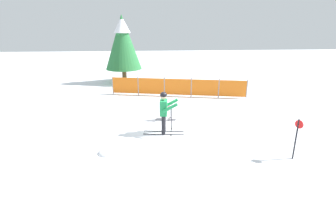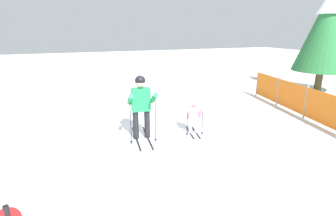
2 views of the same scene
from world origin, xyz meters
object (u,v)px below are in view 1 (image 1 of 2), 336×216
object	(u,v)px
skier_child	(166,108)
skier_adult	(164,109)
conifer_far	(123,41)
trail_marker	(297,135)
safety_fence	(178,87)

from	to	relation	value
skier_child	skier_adult	bearing A→B (deg)	-83.78
skier_adult	conifer_far	world-z (taller)	conifer_far
skier_adult	trail_marker	size ratio (longest dim) A/B	1.24
skier_child	trail_marker	world-z (taller)	trail_marker
safety_fence	skier_adult	bearing A→B (deg)	-101.77
skier_adult	skier_child	distance (m)	1.57
safety_fence	conifer_far	world-z (taller)	conifer_far
skier_child	safety_fence	distance (m)	4.03
skier_child	conifer_far	xyz separation A→B (m)	(-2.55, 7.93, 2.39)
skier_child	conifer_far	distance (m)	8.67
skier_adult	safety_fence	size ratio (longest dim) A/B	0.22
safety_fence	trail_marker	world-z (taller)	trail_marker
skier_child	trail_marker	bearing A→B (deg)	-31.69
conifer_far	skier_child	bearing A→B (deg)	-72.16
skier_child	conifer_far	world-z (taller)	conifer_far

